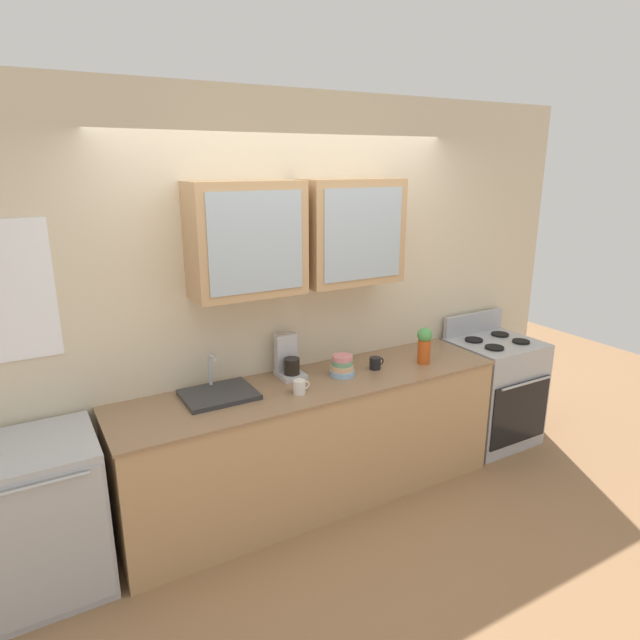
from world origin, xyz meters
TOP-DOWN VIEW (x-y plane):
  - ground_plane at (0.00, 0.00)m, footprint 10.00×10.00m
  - back_wall_unit at (-0.01, 0.34)m, footprint 4.99×0.42m
  - counter at (0.00, 0.00)m, footprint 2.72×0.66m
  - stove_range at (1.73, 0.00)m, footprint 0.68×0.64m
  - sink_faucet at (-0.64, 0.10)m, footprint 0.45×0.36m
  - bowl_stack at (0.23, 0.02)m, footprint 0.17×0.17m
  - vase at (0.88, -0.08)m, footprint 0.11×0.11m
  - cup_near_sink at (-0.17, -0.12)m, footprint 0.12×0.08m
  - cup_near_bowls at (0.50, -0.00)m, footprint 0.12×0.08m
  - dishwasher at (-1.70, -0.00)m, footprint 0.60×0.64m
  - coffee_maker at (-0.10, 0.20)m, footprint 0.17×0.20m

SIDE VIEW (x-z plane):
  - ground_plane at x=0.00m, z-range 0.00..0.00m
  - dishwasher at x=-1.70m, z-range 0.00..0.89m
  - counter at x=0.00m, z-range 0.00..0.89m
  - stove_range at x=1.73m, z-range -0.08..0.99m
  - sink_faucet at x=-0.64m, z-range 0.78..1.03m
  - cup_near_bowls at x=0.50m, z-range 0.89..0.98m
  - cup_near_sink at x=-0.17m, z-range 0.89..0.98m
  - bowl_stack at x=0.23m, z-range 0.88..1.03m
  - coffee_maker at x=-0.10m, z-range 0.85..1.14m
  - vase at x=0.88m, z-range 0.90..1.17m
  - back_wall_unit at x=-0.01m, z-range 0.09..2.86m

